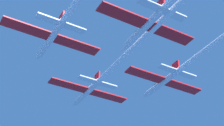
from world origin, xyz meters
The scene contains 2 objects.
jet_lead centered at (0.84, -14.45, 0.21)m, with size 20.07×55.96×3.32m.
jet_right_wing centered at (13.82, -29.28, 0.00)m, with size 20.07×60.02×3.32m.
Camera 1 is at (-30.86, -66.74, -42.03)m, focal length 55.97 mm.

